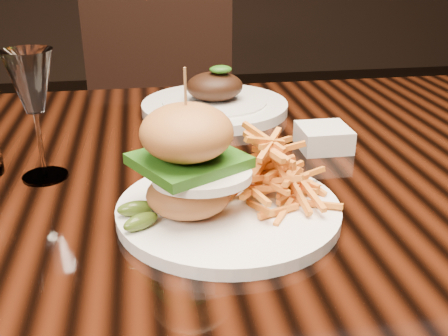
{
  "coord_description": "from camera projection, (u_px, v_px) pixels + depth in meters",
  "views": [
    {
      "loc": [
        -0.11,
        -0.66,
        1.05
      ],
      "look_at": [
        -0.03,
        -0.13,
        0.81
      ],
      "focal_mm": 42.0,
      "sensor_mm": 36.0,
      "label": 1
    }
  ],
  "objects": [
    {
      "name": "ramekin",
      "position": [
        323.0,
        138.0,
        0.8
      ],
      "size": [
        0.09,
        0.09,
        0.03
      ],
      "primitive_type": "cube",
      "rotation": [
        0.0,
        0.0,
        -0.25
      ],
      "color": "white",
      "rests_on": "dining_table"
    },
    {
      "name": "chair_far",
      "position": [
        161.0,
        116.0,
        1.62
      ],
      "size": [
        0.48,
        0.49,
        0.95
      ],
      "rotation": [
        0.0,
        0.0,
        -0.05
      ],
      "color": "black",
      "rests_on": "ground"
    },
    {
      "name": "wine_glass",
      "position": [
        32.0,
        87.0,
        0.66
      ],
      "size": [
        0.06,
        0.06,
        0.17
      ],
      "color": "white",
      "rests_on": "dining_table"
    },
    {
      "name": "far_dish",
      "position": [
        215.0,
        103.0,
        0.97
      ],
      "size": [
        0.27,
        0.27,
        0.09
      ],
      "rotation": [
        0.0,
        0.0,
        -0.33
      ],
      "color": "white",
      "rests_on": "dining_table"
    },
    {
      "name": "dining_table",
      "position": [
        230.0,
        217.0,
        0.77
      ],
      "size": [
        1.6,
        0.9,
        0.75
      ],
      "color": "black",
      "rests_on": "ground"
    },
    {
      "name": "burger_plate",
      "position": [
        227.0,
        178.0,
        0.6
      ],
      "size": [
        0.26,
        0.26,
        0.18
      ],
      "rotation": [
        0.0,
        0.0,
        0.3
      ],
      "color": "white",
      "rests_on": "dining_table"
    }
  ]
}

